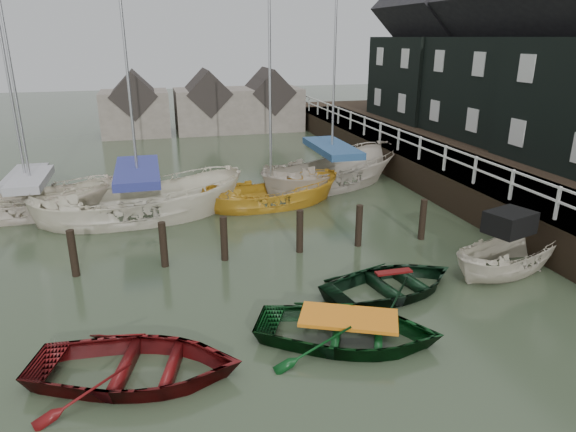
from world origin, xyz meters
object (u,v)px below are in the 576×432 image
object	(u,v)px
rowboat_dkgreen	(392,293)
motorboat	(508,266)
sailboat_a	(36,213)
rowboat_red	(138,378)
rowboat_green	(348,342)
sailboat_b	(142,216)
sailboat_c	(271,205)
sailboat_d	(331,184)
sailboat_e	(31,210)

from	to	relation	value
rowboat_dkgreen	motorboat	xyz separation A→B (m)	(3.98, 0.51, 0.10)
rowboat_dkgreen	sailboat_a	distance (m)	14.07
rowboat_red	rowboat_green	size ratio (longest dim) A/B	1.02
rowboat_green	rowboat_dkgreen	distance (m)	2.75
sailboat_b	sailboat_c	size ratio (longest dim) A/B	1.17
rowboat_green	sailboat_d	xyz separation A→B (m)	(3.98, 12.33, 0.06)
rowboat_red	sailboat_a	world-z (taller)	sailboat_a
sailboat_a	sailboat_d	xyz separation A→B (m)	(12.42, 1.03, -0.01)
sailboat_a	sailboat_c	bearing A→B (deg)	-102.36
rowboat_dkgreen	sailboat_e	size ratio (longest dim) A/B	0.40
motorboat	sailboat_a	size ratio (longest dim) A/B	0.38
rowboat_red	sailboat_c	distance (m)	11.53
rowboat_red	sailboat_b	distance (m)	10.07
rowboat_green	sailboat_b	xyz separation A→B (m)	(-4.50, 9.93, 0.06)
sailboat_b	sailboat_d	size ratio (longest dim) A/B	0.95
sailboat_a	sailboat_b	distance (m)	4.18
sailboat_b	sailboat_d	world-z (taller)	sailboat_d
sailboat_c	sailboat_e	world-z (taller)	sailboat_c
rowboat_red	sailboat_e	world-z (taller)	sailboat_e
rowboat_red	motorboat	xyz separation A→B (m)	(10.55, 2.53, 0.10)
rowboat_red	motorboat	bearing A→B (deg)	-61.27
rowboat_red	motorboat	world-z (taller)	motorboat
rowboat_green	motorboat	size ratio (longest dim) A/B	0.91
sailboat_a	rowboat_green	bearing A→B (deg)	-148.42
sailboat_c	sailboat_e	distance (m)	9.47
rowboat_red	rowboat_dkgreen	xyz separation A→B (m)	(6.57, 2.02, 0.00)
rowboat_red	rowboat_dkgreen	distance (m)	6.88
sailboat_d	sailboat_a	bearing A→B (deg)	72.91
sailboat_a	sailboat_e	world-z (taller)	sailboat_a
rowboat_green	sailboat_b	bearing A→B (deg)	49.32
rowboat_red	sailboat_b	bearing A→B (deg)	14.89
sailboat_b	sailboat_e	bearing A→B (deg)	62.38
sailboat_a	sailboat_e	xyz separation A→B (m)	(-0.26, 0.49, -0.01)
rowboat_green	sailboat_e	world-z (taller)	sailboat_e
rowboat_red	sailboat_d	bearing A→B (deg)	-19.17
rowboat_green	sailboat_b	distance (m)	10.90
motorboat	sailboat_a	world-z (taller)	sailboat_a
sailboat_c	rowboat_dkgreen	bearing A→B (deg)	-175.67
rowboat_dkgreen	sailboat_d	world-z (taller)	sailboat_d
rowboat_green	rowboat_red	bearing A→B (deg)	116.67
rowboat_green	rowboat_dkgreen	xyz separation A→B (m)	(2.01, 1.88, 0.00)
rowboat_green	motorboat	world-z (taller)	motorboat
sailboat_a	sailboat_c	xyz separation A→B (m)	(9.07, -1.14, -0.05)
rowboat_red	motorboat	size ratio (longest dim) A/B	0.93
rowboat_dkgreen	sailboat_a	xyz separation A→B (m)	(-10.46, 9.41, 0.07)
sailboat_a	sailboat_b	xyz separation A→B (m)	(3.95, -1.37, -0.01)
sailboat_d	sailboat_e	xyz separation A→B (m)	(-12.68, -0.54, 0.00)
sailboat_b	rowboat_green	bearing A→B (deg)	-159.47
motorboat	sailboat_c	xyz separation A→B (m)	(-5.36, 7.77, -0.08)
rowboat_green	sailboat_e	size ratio (longest dim) A/B	0.42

